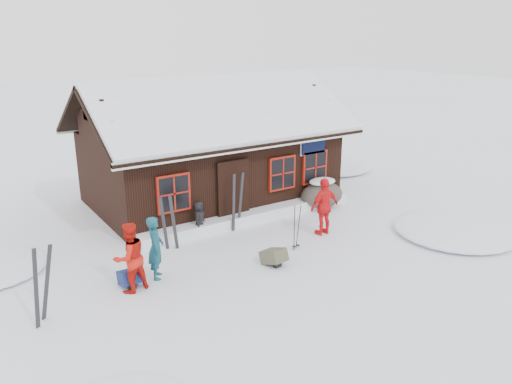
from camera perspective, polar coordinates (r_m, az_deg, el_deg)
ground at (r=13.57m, az=-0.48°, el=-7.42°), size 120.00×120.00×0.00m
mountain_hut at (r=17.84m, az=-5.26°, el=4.05°), size 8.90×6.09×4.42m
snow_drift at (r=16.00m, az=-0.42°, el=-2.74°), size 7.60×0.60×0.35m
snow_mounds at (r=15.84m, az=0.82°, el=-3.63°), size 20.60×13.20×0.48m
skier_teal at (r=12.40m, az=-11.41°, el=-6.25°), size 0.58×0.69×1.60m
skier_orange_left at (r=11.90m, az=-14.24°, el=-7.26°), size 0.94×0.81×1.69m
skier_orange_right at (r=14.88m, az=7.82°, el=-1.65°), size 1.03×0.45×1.74m
skier_crouched at (r=14.93m, az=-6.51°, el=-2.97°), size 0.60×0.59×1.04m
boulder at (r=17.36m, az=7.53°, el=-0.22°), size 1.58×1.18×0.92m
ski_pair_left at (r=11.33m, az=-23.31°, el=-9.82°), size 0.59×0.37×1.68m
ski_pair_mid at (r=13.95m, az=-9.93°, el=-3.58°), size 0.47×0.19×1.62m
ski_pair_right at (r=15.17m, az=-2.17°, el=-1.18°), size 0.54×0.20×1.81m
ski_poles at (r=13.87m, az=4.63°, el=-4.12°), size 0.23×0.12×1.31m
backpack_blue at (r=12.41m, az=-14.27°, el=-9.72°), size 0.46×0.60×0.32m
backpack_olive at (r=13.06m, az=2.04°, el=-7.65°), size 0.54×0.67×0.34m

